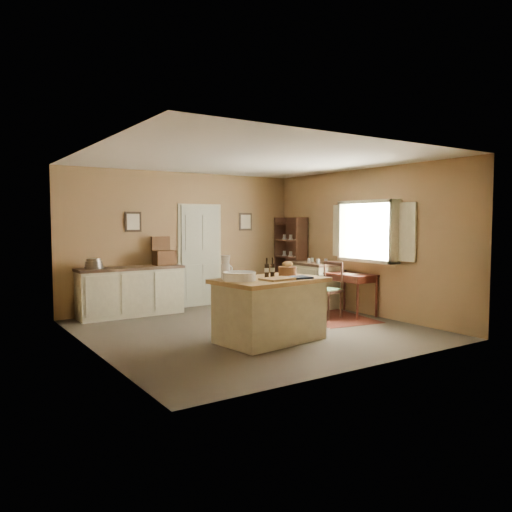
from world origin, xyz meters
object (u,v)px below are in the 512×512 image
(desk_chair, at_px, (326,291))
(writing_desk, at_px, (351,279))
(right_cabinet, at_px, (313,284))
(sideboard, at_px, (131,290))
(work_island, at_px, (269,308))
(shelving_unit, at_px, (292,259))

(desk_chair, bearing_deg, writing_desk, -13.92)
(right_cabinet, bearing_deg, sideboard, 162.33)
(work_island, height_order, sideboard, work_island)
(sideboard, relative_size, writing_desk, 2.12)
(work_island, bearing_deg, desk_chair, 16.90)
(desk_chair, xyz_separation_m, right_cabinet, (0.59, 1.07, -0.04))
(sideboard, xyz_separation_m, writing_desk, (3.41, -2.16, 0.19))
(right_cabinet, bearing_deg, shelving_unit, 80.47)
(sideboard, height_order, shelving_unit, shelving_unit)
(sideboard, xyz_separation_m, right_cabinet, (3.41, -1.08, -0.02))
(sideboard, bearing_deg, desk_chair, -37.36)
(writing_desk, height_order, right_cabinet, right_cabinet)
(desk_chair, bearing_deg, shelving_unit, 56.59)
(desk_chair, bearing_deg, work_island, -168.43)
(work_island, relative_size, writing_desk, 1.84)
(writing_desk, bearing_deg, sideboard, 147.57)
(sideboard, relative_size, right_cabinet, 1.77)
(work_island, bearing_deg, writing_desk, 11.18)
(desk_chair, bearing_deg, right_cabinet, 48.42)
(writing_desk, distance_m, right_cabinet, 1.10)
(shelving_unit, bearing_deg, desk_chair, -110.66)
(work_island, relative_size, desk_chair, 1.70)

